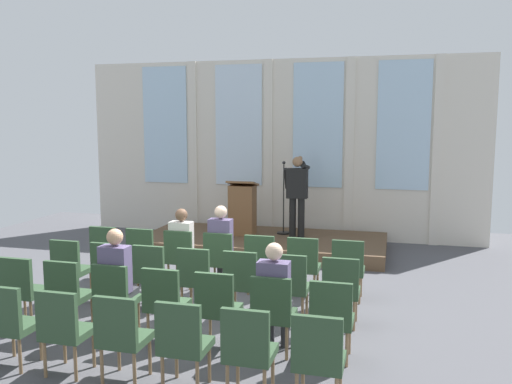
% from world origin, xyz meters
% --- Properties ---
extents(ground_plane, '(13.78, 13.78, 0.00)m').
position_xyz_m(ground_plane, '(0.00, 0.00, 0.00)').
color(ground_plane, '#4C4C51').
extents(rear_partition, '(9.19, 0.14, 4.04)m').
position_xyz_m(rear_partition, '(0.04, 5.29, 2.08)').
color(rear_partition, silver).
rests_on(rear_partition, ground).
extents(stage_platform, '(4.99, 2.20, 0.27)m').
position_xyz_m(stage_platform, '(0.00, 3.90, 0.14)').
color(stage_platform, brown).
rests_on(stage_platform, ground).
extents(speaker, '(0.50, 0.69, 1.67)m').
position_xyz_m(speaker, '(0.68, 4.07, 1.24)').
color(speaker, black).
rests_on(speaker, stage_platform).
extents(mic_stand, '(0.28, 0.28, 1.55)m').
position_xyz_m(mic_stand, '(0.35, 4.32, 0.61)').
color(mic_stand, black).
rests_on(mic_stand, stage_platform).
extents(lectern, '(0.60, 0.48, 1.16)m').
position_xyz_m(lectern, '(-0.48, 4.01, 0.83)').
color(lectern, brown).
rests_on(lectern, stage_platform).
extents(chair_r0_c0, '(0.46, 0.44, 0.94)m').
position_xyz_m(chair_r0_c0, '(-1.99, 1.11, 0.53)').
color(chair_r0_c0, olive).
rests_on(chair_r0_c0, ground).
extents(chair_r0_c1, '(0.46, 0.44, 0.94)m').
position_xyz_m(chair_r0_c1, '(-1.32, 1.11, 0.53)').
color(chair_r0_c1, olive).
rests_on(chair_r0_c1, ground).
extents(chair_r0_c2, '(0.46, 0.44, 0.94)m').
position_xyz_m(chair_r0_c2, '(-0.66, 1.11, 0.53)').
color(chair_r0_c2, olive).
rests_on(chair_r0_c2, ground).
extents(audience_r0_c2, '(0.36, 0.39, 1.27)m').
position_xyz_m(audience_r0_c2, '(-0.66, 1.19, 0.71)').
color(audience_r0_c2, '#2D2D33').
rests_on(audience_r0_c2, ground).
extents(chair_r0_c3, '(0.46, 0.44, 0.94)m').
position_xyz_m(chair_r0_c3, '(0.00, 1.11, 0.53)').
color(chair_r0_c3, olive).
rests_on(chair_r0_c3, ground).
extents(audience_r0_c3, '(0.36, 0.39, 1.35)m').
position_xyz_m(audience_r0_c3, '(0.00, 1.19, 0.75)').
color(audience_r0_c3, '#2D2D33').
rests_on(audience_r0_c3, ground).
extents(chair_r0_c4, '(0.46, 0.44, 0.94)m').
position_xyz_m(chair_r0_c4, '(0.66, 1.11, 0.53)').
color(chair_r0_c4, olive).
rests_on(chair_r0_c4, ground).
extents(chair_r0_c5, '(0.46, 0.44, 0.94)m').
position_xyz_m(chair_r0_c5, '(1.32, 1.11, 0.53)').
color(chair_r0_c5, olive).
rests_on(chair_r0_c5, ground).
extents(chair_r0_c6, '(0.46, 0.44, 0.94)m').
position_xyz_m(chair_r0_c6, '(1.99, 1.11, 0.53)').
color(chair_r0_c6, olive).
rests_on(chair_r0_c6, ground).
extents(chair_r1_c0, '(0.46, 0.44, 0.94)m').
position_xyz_m(chair_r1_c0, '(-1.99, 0.07, 0.53)').
color(chair_r1_c0, olive).
rests_on(chair_r1_c0, ground).
extents(chair_r1_c1, '(0.46, 0.44, 0.94)m').
position_xyz_m(chair_r1_c1, '(-1.32, 0.07, 0.53)').
color(chair_r1_c1, olive).
rests_on(chair_r1_c1, ground).
extents(chair_r1_c2, '(0.46, 0.44, 0.94)m').
position_xyz_m(chair_r1_c2, '(-0.66, 0.07, 0.53)').
color(chair_r1_c2, olive).
rests_on(chair_r1_c2, ground).
extents(chair_r1_c3, '(0.46, 0.44, 0.94)m').
position_xyz_m(chair_r1_c3, '(0.00, 0.07, 0.53)').
color(chair_r1_c3, olive).
rests_on(chair_r1_c3, ground).
extents(chair_r1_c4, '(0.46, 0.44, 0.94)m').
position_xyz_m(chair_r1_c4, '(0.66, 0.07, 0.53)').
color(chair_r1_c4, olive).
rests_on(chair_r1_c4, ground).
extents(chair_r1_c5, '(0.46, 0.44, 0.94)m').
position_xyz_m(chair_r1_c5, '(1.32, 0.07, 0.53)').
color(chair_r1_c5, olive).
rests_on(chair_r1_c5, ground).
extents(chair_r1_c6, '(0.46, 0.44, 0.94)m').
position_xyz_m(chair_r1_c6, '(1.99, 0.07, 0.53)').
color(chair_r1_c6, olive).
rests_on(chair_r1_c6, ground).
extents(chair_r2_c0, '(0.46, 0.44, 0.94)m').
position_xyz_m(chair_r2_c0, '(-1.99, -0.96, 0.53)').
color(chair_r2_c0, olive).
rests_on(chair_r2_c0, ground).
extents(chair_r2_c1, '(0.46, 0.44, 0.94)m').
position_xyz_m(chair_r2_c1, '(-1.32, -0.96, 0.53)').
color(chair_r2_c1, olive).
rests_on(chair_r2_c1, ground).
extents(chair_r2_c2, '(0.46, 0.44, 0.94)m').
position_xyz_m(chair_r2_c2, '(-0.66, -0.96, 0.53)').
color(chair_r2_c2, olive).
rests_on(chair_r2_c2, ground).
extents(audience_r2_c2, '(0.36, 0.39, 1.35)m').
position_xyz_m(audience_r2_c2, '(-0.66, -0.88, 0.75)').
color(audience_r2_c2, '#2D2D33').
rests_on(audience_r2_c2, ground).
extents(chair_r2_c3, '(0.46, 0.44, 0.94)m').
position_xyz_m(chair_r2_c3, '(0.00, -0.96, 0.53)').
color(chair_r2_c3, olive).
rests_on(chair_r2_c3, ground).
extents(chair_r2_c4, '(0.46, 0.44, 0.94)m').
position_xyz_m(chair_r2_c4, '(0.66, -0.96, 0.53)').
color(chair_r2_c4, olive).
rests_on(chair_r2_c4, ground).
extents(chair_r2_c5, '(0.46, 0.44, 0.94)m').
position_xyz_m(chair_r2_c5, '(1.32, -0.96, 0.53)').
color(chair_r2_c5, olive).
rests_on(chair_r2_c5, ground).
extents(audience_r2_c5, '(0.36, 0.39, 1.30)m').
position_xyz_m(audience_r2_c5, '(1.32, -0.88, 0.72)').
color(audience_r2_c5, '#2D2D33').
rests_on(audience_r2_c5, ground).
extents(chair_r2_c6, '(0.46, 0.44, 0.94)m').
position_xyz_m(chair_r2_c6, '(1.99, -0.96, 0.53)').
color(chair_r2_c6, olive).
rests_on(chair_r2_c6, ground).
extents(chair_r3_c1, '(0.46, 0.44, 0.94)m').
position_xyz_m(chair_r3_c1, '(-1.32, -2.00, 0.53)').
color(chair_r3_c1, olive).
rests_on(chair_r3_c1, ground).
extents(chair_r3_c2, '(0.46, 0.44, 0.94)m').
position_xyz_m(chair_r3_c2, '(-0.66, -2.00, 0.53)').
color(chair_r3_c2, olive).
rests_on(chair_r3_c2, ground).
extents(chair_r3_c3, '(0.46, 0.44, 0.94)m').
position_xyz_m(chair_r3_c3, '(0.00, -2.00, 0.53)').
color(chair_r3_c3, olive).
rests_on(chair_r3_c3, ground).
extents(chair_r3_c4, '(0.46, 0.44, 0.94)m').
position_xyz_m(chair_r3_c4, '(0.66, -2.00, 0.53)').
color(chair_r3_c4, olive).
rests_on(chair_r3_c4, ground).
extents(chair_r3_c5, '(0.46, 0.44, 0.94)m').
position_xyz_m(chair_r3_c5, '(1.32, -2.00, 0.53)').
color(chair_r3_c5, olive).
rests_on(chair_r3_c5, ground).
extents(chair_r3_c6, '(0.46, 0.44, 0.94)m').
position_xyz_m(chair_r3_c6, '(1.99, -2.00, 0.53)').
color(chair_r3_c6, olive).
rests_on(chair_r3_c6, ground).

